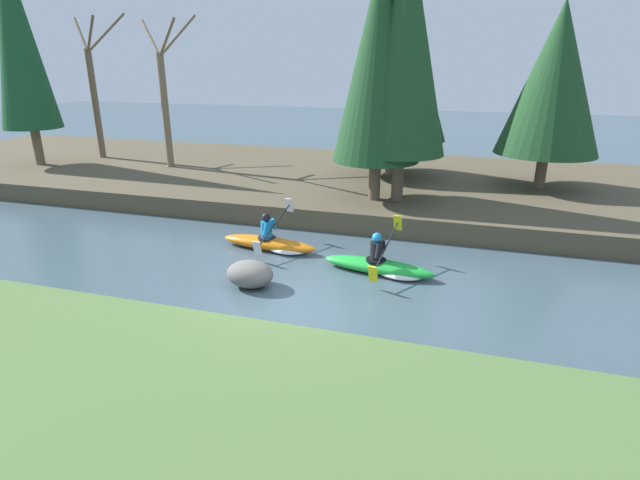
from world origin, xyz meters
name	(u,v)px	position (x,y,z in m)	size (l,w,h in m)	color
ground_plane	(299,312)	(0.00, 0.00, 0.00)	(90.00, 90.00, 0.00)	#425660
riverbank_far	(386,185)	(0.00, 10.09, 0.32)	(44.00, 10.40, 0.64)	brown
conifer_tree_far_left	(16,34)	(-14.41, 8.14, 5.73)	(2.28, 2.28, 8.72)	brown
conifer_tree_left	(395,70)	(0.06, 10.44, 4.46)	(3.64, 3.64, 6.54)	#7A664C
conifer_tree_mid_left	(379,60)	(0.19, 6.68, 4.78)	(2.66, 2.66, 7.09)	brown
conifer_tree_centre	(401,65)	(0.28, 10.40, 4.64)	(3.51, 3.51, 6.65)	brown
conifer_tree_mid_right	(405,46)	(0.89, 6.79, 5.15)	(2.69, 2.69, 7.60)	brown
conifer_tree_right	(555,79)	(5.34, 9.88, 4.21)	(3.31, 3.31, 5.99)	brown
bare_tree_upstream	(95,91)	(-13.01, 10.36, 3.53)	(3.40, 3.36, 6.15)	brown
bare_tree_mid_upstream	(165,97)	(-8.86, 9.41, 3.42)	(3.27, 3.23, 5.90)	#7A664C
kayaker_lead	(383,266)	(1.26, 2.38, 0.20)	(2.79, 2.07, 1.20)	green
kayaker_middle	(273,243)	(-1.83, 3.10, 0.20)	(2.79, 2.07, 1.20)	orange
boulder_midstream	(250,274)	(-1.44, 0.82, 0.30)	(1.06, 0.83, 0.60)	slate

